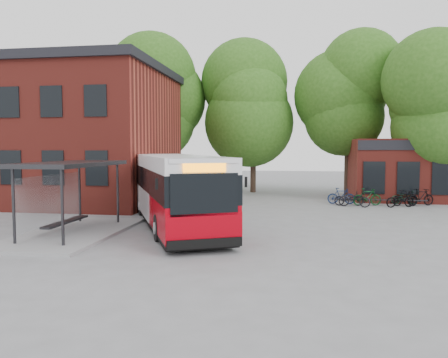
# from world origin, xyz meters

# --- Properties ---
(ground) EXTENTS (100.00, 100.00, 0.00)m
(ground) POSITION_xyz_m (0.00, 0.00, 0.00)
(ground) COLOR slate
(station_building) EXTENTS (18.40, 10.40, 8.50)m
(station_building) POSITION_xyz_m (-13.00, 9.00, 4.25)
(station_building) COLOR maroon
(station_building) RESTS_ON ground
(bus_shelter) EXTENTS (3.60, 7.00, 2.90)m
(bus_shelter) POSITION_xyz_m (-4.50, -1.00, 1.45)
(bus_shelter) COLOR #29292C
(bus_shelter) RESTS_ON ground
(bike_rail) EXTENTS (5.20, 0.10, 0.38)m
(bike_rail) POSITION_xyz_m (9.28, 10.00, 0.19)
(bike_rail) COLOR #29292C
(bike_rail) RESTS_ON ground
(tree_0) EXTENTS (7.92, 7.92, 11.00)m
(tree_0) POSITION_xyz_m (-6.00, 16.00, 5.50)
(tree_0) COLOR #295617
(tree_0) RESTS_ON ground
(tree_1) EXTENTS (7.92, 7.92, 10.40)m
(tree_1) POSITION_xyz_m (1.00, 17.00, 5.20)
(tree_1) COLOR #295617
(tree_1) RESTS_ON ground
(tree_2) EXTENTS (7.92, 7.92, 11.00)m
(tree_2) POSITION_xyz_m (8.00, 16.00, 5.50)
(tree_2) COLOR #295617
(tree_2) RESTS_ON ground
(tree_3) EXTENTS (7.04, 7.04, 9.28)m
(tree_3) POSITION_xyz_m (13.00, 12.00, 4.64)
(tree_3) COLOR #295617
(tree_3) RESTS_ON ground
(city_bus) EXTENTS (7.49, 12.12, 3.09)m
(city_bus) POSITION_xyz_m (-1.21, 1.92, 1.55)
(city_bus) COLOR #A6000C
(city_bus) RESTS_ON ground
(bicycle_0) EXTENTS (1.69, 0.63, 0.88)m
(bicycle_0) POSITION_xyz_m (7.37, 9.73, 0.44)
(bicycle_0) COLOR black
(bicycle_0) RESTS_ON ground
(bicycle_1) EXTENTS (1.66, 0.50, 0.99)m
(bicycle_1) POSITION_xyz_m (7.01, 10.45, 0.50)
(bicycle_1) COLOR navy
(bicycle_1) RESTS_ON ground
(bicycle_2) EXTENTS (1.92, 1.23, 0.95)m
(bicycle_2) POSITION_xyz_m (7.61, 9.19, 0.48)
(bicycle_2) COLOR black
(bicycle_2) RESTS_ON ground
(bicycle_3) EXTENTS (1.80, 0.91, 1.04)m
(bicycle_3) POSITION_xyz_m (8.45, 9.88, 0.52)
(bicycle_3) COLOR #0A3516
(bicycle_3) RESTS_ON ground
(bicycle_4) EXTENTS (1.88, 1.24, 0.94)m
(bicycle_4) POSITION_xyz_m (10.20, 9.41, 0.47)
(bicycle_4) COLOR black
(bicycle_4) RESTS_ON ground
(bicycle_5) EXTENTS (1.64, 0.99, 0.95)m
(bicycle_5) POSITION_xyz_m (10.63, 10.09, 0.48)
(bicycle_5) COLOR black
(bicycle_5) RESTS_ON ground
(bicycle_6) EXTENTS (1.66, 0.74, 0.84)m
(bicycle_6) POSITION_xyz_m (10.81, 10.94, 0.42)
(bicycle_6) COLOR #113C24
(bicycle_6) RESTS_ON ground
(bicycle_7) EXTENTS (1.78, 1.09, 1.03)m
(bicycle_7) POSITION_xyz_m (11.57, 10.30, 0.52)
(bicycle_7) COLOR black
(bicycle_7) RESTS_ON ground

